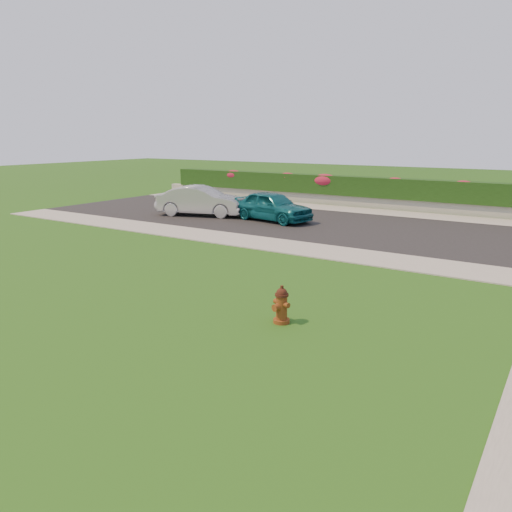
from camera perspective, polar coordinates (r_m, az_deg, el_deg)
The scene contains 14 objects.
ground at distance 10.10m, azimuth -11.51°, elevation -9.77°, with size 120.00×120.00×0.00m, color black.
street_far at distance 23.92m, azimuth 3.45°, elevation 4.08°, with size 26.00×8.00×0.04m, color black.
sidewalk_far at distance 20.39m, azimuth -5.99°, elevation 2.37°, with size 24.00×2.00×0.04m, color gray.
sidewalk_beyond at distance 26.94m, azimuth 16.24°, elevation 4.63°, with size 34.00×2.00×0.04m, color gray.
retaining_wall at distance 28.32m, azimuth 17.18°, elevation 5.56°, with size 34.00×0.40×0.60m, color gray.
hedge at distance 28.32m, azimuth 17.35°, elevation 7.28°, with size 32.00×0.90×1.10m, color black.
fire_hydrant at distance 10.81m, azimuth 2.92°, elevation -5.65°, with size 0.44×0.42×0.84m.
sedan_teal at distance 23.60m, azimuth 1.86°, elevation 5.72°, with size 1.64×4.08×1.39m, color #0C515C.
sedan_silver at distance 25.33m, azimuth -6.27°, elevation 6.29°, with size 1.56×4.46×1.47m, color #9DA0A4.
flower_clump_a at distance 33.30m, azimuth -2.57°, elevation 9.25°, with size 1.25×0.81×0.63m, color #AF1E3A.
flower_clump_b at distance 31.12m, azimuth 3.62°, elevation 8.99°, with size 1.10×0.71×0.55m, color #AF1E3A.
flower_clump_c at distance 29.97m, azimuth 7.90°, elevation 8.56°, with size 1.51×0.97×0.76m, color #AF1E3A.
flower_clump_d at distance 28.45m, azimuth 15.60°, elevation 8.11°, with size 1.08×0.69×0.54m, color #AF1E3A.
flower_clump_e at distance 27.61m, azimuth 22.61°, elevation 7.41°, with size 1.09×0.70×0.55m, color #AF1E3A.
Camera 1 is at (6.60, -6.54, 3.96)m, focal length 35.00 mm.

